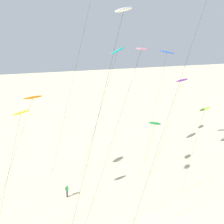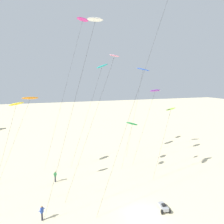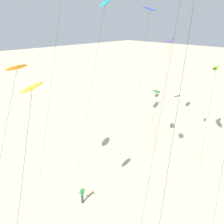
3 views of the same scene
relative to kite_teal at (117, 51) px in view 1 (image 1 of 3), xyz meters
The scene contains 10 objects.
kite_teal is the anchor object (origin of this frame).
kite_lime 14.56m from the kite_teal, 51.52° to the right, with size 4.57×1.64×10.75m.
kite_green 11.61m from the kite_teal, 52.85° to the right, with size 3.78×1.97×8.15m.
kite_yellow 17.60m from the kite_teal, 148.68° to the right, with size 4.51×1.80×12.32m.
kite_orange 13.86m from the kite_teal, 165.79° to the right, with size 6.49×2.86×12.59m.
kite_blue 8.50m from the kite_teal, ahead, with size 5.50×1.79×17.39m.
kite_white 15.66m from the kite_teal, 110.86° to the right, with size 8.07×3.51×22.17m.
kite_purple 10.76m from the kite_teal, 16.40° to the right, with size 6.87×2.80×13.30m.
kite_pink 10.93m from the kite_teal, 100.12° to the right, with size 8.44×3.10×18.37m.
kite_flyer_nearest 20.23m from the kite_teal, 144.13° to the right, with size 0.55×0.53×1.67m.
Camera 1 is at (-14.11, -18.17, 19.70)m, focal length 44.05 mm.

